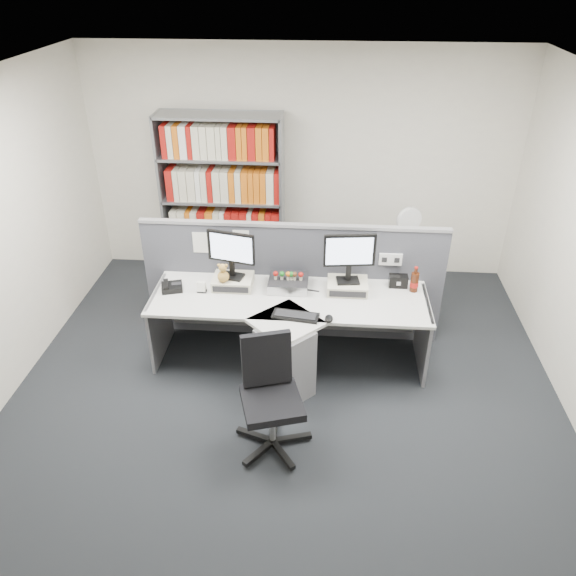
# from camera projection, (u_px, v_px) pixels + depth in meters

# --- Properties ---
(ground) EXTENTS (5.50, 5.50, 0.00)m
(ground) POSITION_uv_depth(u_px,v_px,m) (282.00, 416.00, 4.92)
(ground) COLOR #26282C
(ground) RESTS_ON ground
(room_shell) EXTENTS (5.04, 5.54, 2.72)m
(room_shell) POSITION_uv_depth(u_px,v_px,m) (281.00, 230.00, 4.00)
(room_shell) COLOR white
(room_shell) RESTS_ON ground
(partition) EXTENTS (3.00, 0.08, 1.27)m
(partition) POSITION_uv_depth(u_px,v_px,m) (293.00, 281.00, 5.66)
(partition) COLOR #4A4C54
(partition) RESTS_ON ground
(desk) EXTENTS (2.60, 1.20, 0.72)m
(desk) POSITION_uv_depth(u_px,v_px,m) (288.00, 334.00, 5.20)
(desk) COLOR silver
(desk) RESTS_ON ground
(monitor_riser_left) EXTENTS (0.38, 0.31, 0.10)m
(monitor_riser_left) POSITION_uv_depth(u_px,v_px,m) (233.00, 282.00, 5.40)
(monitor_riser_left) COLOR beige
(monitor_riser_left) RESTS_ON desk
(monitor_riser_right) EXTENTS (0.38, 0.31, 0.10)m
(monitor_riser_right) POSITION_uv_depth(u_px,v_px,m) (347.00, 286.00, 5.33)
(monitor_riser_right) COLOR beige
(monitor_riser_right) RESTS_ON desk
(monitor_left) EXTENTS (0.46, 0.19, 0.47)m
(monitor_left) POSITION_uv_depth(u_px,v_px,m) (231.00, 251.00, 5.23)
(monitor_left) COLOR black
(monitor_left) RESTS_ON monitor_riser_left
(monitor_right) EXTENTS (0.48, 0.18, 0.49)m
(monitor_right) POSITION_uv_depth(u_px,v_px,m) (349.00, 254.00, 5.15)
(monitor_right) COLOR black
(monitor_right) RESTS_ON monitor_riser_right
(desktop_pc) EXTENTS (0.37, 0.33, 0.10)m
(desktop_pc) POSITION_uv_depth(u_px,v_px,m) (288.00, 283.00, 5.38)
(desktop_pc) COLOR black
(desktop_pc) RESTS_ON desk
(figurines) EXTENTS (0.29, 0.05, 0.09)m
(figurines) POSITION_uv_depth(u_px,v_px,m) (289.00, 275.00, 5.31)
(figurines) COLOR beige
(figurines) RESTS_ON desktop_pc
(keyboard) EXTENTS (0.43, 0.21, 0.03)m
(keyboard) POSITION_uv_depth(u_px,v_px,m) (296.00, 316.00, 4.96)
(keyboard) COLOR black
(keyboard) RESTS_ON desk
(mouse) EXTENTS (0.07, 0.12, 0.04)m
(mouse) POSITION_uv_depth(u_px,v_px,m) (329.00, 319.00, 4.91)
(mouse) COLOR black
(mouse) RESTS_ON desk
(desk_phone) EXTENTS (0.24, 0.22, 0.08)m
(desk_phone) POSITION_uv_depth(u_px,v_px,m) (171.00, 287.00, 5.35)
(desk_phone) COLOR black
(desk_phone) RESTS_ON desk
(desk_calendar) EXTENTS (0.09, 0.07, 0.11)m
(desk_calendar) POSITION_uv_depth(u_px,v_px,m) (202.00, 288.00, 5.31)
(desk_calendar) COLOR black
(desk_calendar) RESTS_ON desk
(plush_toy) EXTENTS (0.11, 0.11, 0.19)m
(plush_toy) POSITION_uv_depth(u_px,v_px,m) (223.00, 274.00, 5.26)
(plush_toy) COLOR #B0863A
(plush_toy) RESTS_ON monitor_riser_left
(speaker) EXTENTS (0.18, 0.10, 0.12)m
(speaker) POSITION_uv_depth(u_px,v_px,m) (398.00, 281.00, 5.39)
(speaker) COLOR black
(speaker) RESTS_ON desk
(cola_bottle) EXTENTS (0.08, 0.08, 0.26)m
(cola_bottle) POSITION_uv_depth(u_px,v_px,m) (414.00, 282.00, 5.30)
(cola_bottle) COLOR #3F190A
(cola_bottle) RESTS_ON desk
(shelving_unit) EXTENTS (1.41, 0.40, 2.00)m
(shelving_unit) POSITION_uv_depth(u_px,v_px,m) (223.00, 203.00, 6.57)
(shelving_unit) COLOR gray
(shelving_unit) RESTS_ON ground
(filing_cabinet) EXTENTS (0.45, 0.61, 0.70)m
(filing_cabinet) POSITION_uv_depth(u_px,v_px,m) (402.00, 275.00, 6.37)
(filing_cabinet) COLOR gray
(filing_cabinet) RESTS_ON ground
(desk_fan) EXTENTS (0.27, 0.17, 0.47)m
(desk_fan) POSITION_uv_depth(u_px,v_px,m) (409.00, 223.00, 6.04)
(desk_fan) COLOR white
(desk_fan) RESTS_ON filing_cabinet
(office_chair) EXTENTS (0.64, 0.61, 0.96)m
(office_chair) POSITION_uv_depth(u_px,v_px,m) (270.00, 392.00, 4.43)
(office_chair) COLOR silver
(office_chair) RESTS_ON ground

